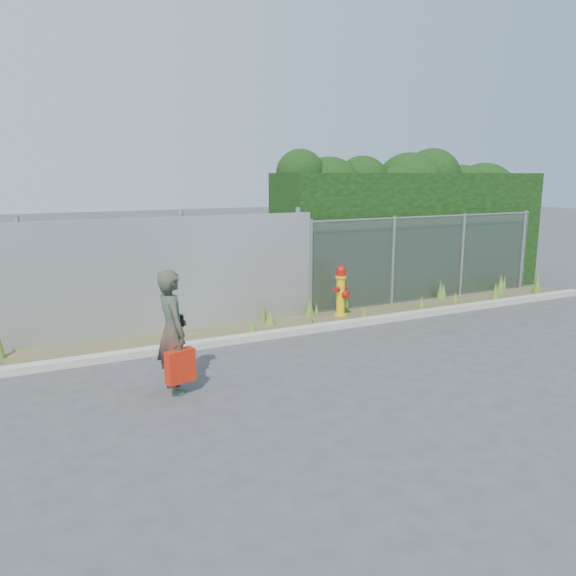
% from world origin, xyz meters
% --- Properties ---
extents(ground, '(80.00, 80.00, 0.00)m').
position_xyz_m(ground, '(0.00, 0.00, 0.00)').
color(ground, '#3C3C3F').
rests_on(ground, ground).
extents(curb, '(16.00, 0.22, 0.12)m').
position_xyz_m(curb, '(0.00, 1.80, 0.06)').
color(curb, '#A7A097').
rests_on(curb, ground).
extents(weed_strip, '(16.00, 1.33, 0.55)m').
position_xyz_m(weed_strip, '(-0.25, 2.45, 0.14)').
color(weed_strip, '#4D462C').
rests_on(weed_strip, ground).
extents(corrugated_fence, '(8.50, 0.21, 2.30)m').
position_xyz_m(corrugated_fence, '(-3.25, 3.01, 1.10)').
color(corrugated_fence, '#A3A6AA').
rests_on(corrugated_fence, ground).
extents(chainlink_fence, '(6.50, 0.07, 2.05)m').
position_xyz_m(chainlink_fence, '(4.25, 3.00, 1.03)').
color(chainlink_fence, gray).
rests_on(chainlink_fence, ground).
extents(hedge, '(7.30, 1.93, 3.62)m').
position_xyz_m(hedge, '(4.65, 4.08, 1.99)').
color(hedge, black).
rests_on(hedge, ground).
extents(fire_hydrant, '(0.38, 0.34, 1.12)m').
position_xyz_m(fire_hydrant, '(1.53, 2.55, 0.54)').
color(fire_hydrant, '#E4BB0C').
rests_on(fire_hydrant, ground).
extents(woman, '(0.44, 0.64, 1.72)m').
position_xyz_m(woman, '(-2.75, 0.06, 0.86)').
color(woman, '#0F6245').
rests_on(woman, ground).
extents(red_tote_bag, '(0.41, 0.15, 0.54)m').
position_xyz_m(red_tote_bag, '(-2.72, -0.17, 0.43)').
color(red_tote_bag, '#B92E0A').
extents(black_shoulder_bag, '(0.22, 0.09, 0.17)m').
position_xyz_m(black_shoulder_bag, '(-2.67, 0.18, 0.97)').
color(black_shoulder_bag, black).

